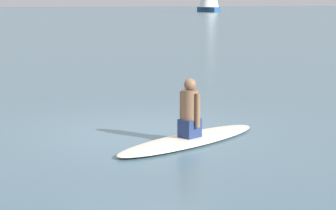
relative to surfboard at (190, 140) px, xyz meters
name	(u,v)px	position (x,y,z in m)	size (l,w,h in m)	color
ground_plane	(145,133)	(-0.49, 0.93, -0.05)	(400.00, 400.00, 0.00)	slate
surfboard	(190,140)	(0.00, 0.00, 0.00)	(3.13, 0.79, 0.09)	silver
person_paddler	(190,111)	(0.00, 0.00, 0.48)	(0.40, 0.41, 0.97)	navy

